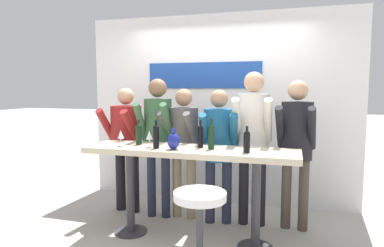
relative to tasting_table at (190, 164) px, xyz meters
name	(u,v)px	position (x,y,z in m)	size (l,w,h in m)	color
ground_plane	(190,240)	(0.00, 0.00, -0.83)	(40.00, 40.00, 0.00)	#B2ADA3
back_wall	(218,109)	(0.00, 1.40, 0.50)	(3.83, 0.12, 2.65)	white
tasting_table	(190,164)	(0.00, 0.00, 0.00)	(2.23, 0.57, 1.00)	beige
bar_stool	(200,220)	(0.28, -0.64, -0.33)	(0.47, 0.47, 0.74)	#333338
person_far_left	(126,137)	(-1.05, 0.62, 0.16)	(0.53, 0.60, 1.62)	black
person_left	(158,132)	(-0.57, 0.53, 0.25)	(0.43, 0.55, 1.73)	#23283D
person_center_left	(184,139)	(-0.26, 0.60, 0.16)	(0.46, 0.56, 1.61)	gray
person_center	(219,142)	(0.19, 0.56, 0.16)	(0.49, 0.57, 1.60)	#23283D
person_center_right	(253,131)	(0.58, 0.61, 0.29)	(0.45, 0.57, 1.81)	black
person_right	(296,138)	(1.07, 0.62, 0.23)	(0.45, 0.56, 1.71)	#473D33
wine_bottle_0	(139,133)	(-0.61, 0.06, 0.29)	(0.06, 0.06, 0.28)	black
wine_bottle_1	(156,135)	(-0.33, -0.10, 0.30)	(0.06, 0.06, 0.30)	black
wine_bottle_2	(200,135)	(0.10, 0.07, 0.30)	(0.06, 0.06, 0.30)	black
wine_bottle_3	(211,135)	(0.23, 0.01, 0.31)	(0.07, 0.07, 0.32)	black
wine_bottle_4	(247,140)	(0.60, -0.08, 0.28)	(0.06, 0.06, 0.26)	black
wine_glass_0	(121,135)	(-0.74, -0.11, 0.29)	(0.07, 0.07, 0.18)	silver
wine_glass_1	(149,136)	(-0.42, -0.08, 0.29)	(0.07, 0.07, 0.18)	silver
decorative_vase	(173,141)	(-0.14, -0.12, 0.25)	(0.13, 0.13, 0.22)	navy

